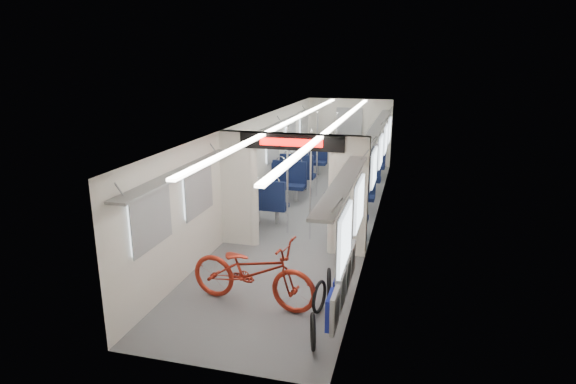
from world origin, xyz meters
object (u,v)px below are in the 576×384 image
object	(u,v)px
stanchion_near_left	(287,181)
bike_hoop_b	(319,298)
seat_bay_near_right	(352,201)
stanchion_far_left	(317,155)
seat_bay_near_left	(278,189)
flip_bench	(342,282)
bike_hoop_c	(329,285)
seat_bay_far_right	(367,167)
stanchion_far_right	(335,156)
stanchion_near_right	(310,186)
bike_hoop_a	(313,333)
seat_bay_far_left	(305,163)
bicycle	(253,271)

from	to	relation	value
stanchion_near_left	bike_hoop_b	bearing A→B (deg)	-67.15
seat_bay_near_right	stanchion_far_left	xyz separation A→B (m)	(-1.22, 2.01, 0.61)
seat_bay_near_left	flip_bench	bearing A→B (deg)	-63.76
bike_hoop_c	seat_bay_far_right	distance (m)	7.15
flip_bench	stanchion_far_right	size ratio (longest dim) A/B	0.91
stanchion_near_left	flip_bench	bearing A→B (deg)	-62.61
stanchion_near_right	bike_hoop_c	bearing A→B (deg)	-71.11
seat_bay_near_left	stanchion_far_right	bearing A→B (deg)	51.94
seat_bay_far_right	stanchion_far_left	size ratio (longest dim) A/B	0.92
stanchion_far_right	stanchion_near_left	bearing A→B (deg)	-100.53
bike_hoop_a	seat_bay_near_left	xyz separation A→B (m)	(-2.04, 5.50, 0.34)
bike_hoop_b	stanchion_far_right	bearing A→B (deg)	97.35
seat_bay_near_left	seat_bay_near_right	world-z (taller)	seat_bay_near_left
bike_hoop_b	stanchion_near_left	size ratio (longest dim) A/B	0.22
bike_hoop_a	seat_bay_near_right	distance (m)	5.04
seat_bay_near_left	seat_bay_near_right	xyz separation A→B (m)	(1.87, -0.47, -0.03)
seat_bay_far_right	stanchion_near_right	size ratio (longest dim) A/B	0.92
stanchion_far_right	seat_bay_near_left	bearing A→B (deg)	-128.06
flip_bench	bike_hoop_a	bearing A→B (deg)	-106.07
stanchion_near_right	seat_bay_far_left	bearing A→B (deg)	104.01
bike_hoop_b	stanchion_far_right	distance (m)	6.16
bicycle	seat_bay_far_left	bearing A→B (deg)	14.36
bike_hoop_a	seat_bay_far_right	xyz separation A→B (m)	(-0.17, 8.53, 0.32)
seat_bay_far_right	stanchion_far_left	world-z (taller)	stanchion_far_left
bike_hoop_a	stanchion_far_right	distance (m)	7.10
stanchion_near_right	stanchion_far_left	size ratio (longest dim) A/B	1.00
seat_bay_near_right	bicycle	bearing A→B (deg)	-103.22
seat_bay_far_right	stanchion_near_left	xyz separation A→B (m)	(-1.25, -4.46, 0.60)
bike_hoop_c	seat_bay_far_right	world-z (taller)	seat_bay_far_right
bike_hoop_b	bike_hoop_c	bearing A→B (deg)	82.04
bicycle	stanchion_near_right	size ratio (longest dim) A/B	0.90
bicycle	bike_hoop_c	distance (m)	1.23
bike_hoop_c	seat_bay_far_right	size ratio (longest dim) A/B	0.24
seat_bay_near_left	seat_bay_far_left	size ratio (longest dim) A/B	0.98
stanchion_near_left	bicycle	bearing A→B (deg)	-84.78
bike_hoop_c	seat_bay_near_left	xyz separation A→B (m)	(-2.01, 4.11, 0.34)
seat_bay_far_right	stanchion_near_right	distance (m)	4.78
seat_bay_near_right	seat_bay_far_left	xyz separation A→B (m)	(-1.87, 3.49, 0.04)
bike_hoop_c	seat_bay_far_left	xyz separation A→B (m)	(-2.01, 7.12, 0.35)
stanchion_far_right	seat_bay_far_right	bearing A→B (deg)	65.48
bike_hoop_a	stanchion_near_left	size ratio (longest dim) A/B	0.22
bike_hoop_c	bike_hoop_b	bearing A→B (deg)	-97.96
bicycle	seat_bay_far_left	xyz separation A→B (m)	(-0.91, 7.58, 0.03)
bike_hoop_a	bike_hoop_c	world-z (taller)	bike_hoop_c
seat_bay_near_left	stanchion_near_right	distance (m)	2.11
bike_hoop_c	seat_bay_near_left	distance (m)	4.58
bike_hoop_c	seat_bay_near_right	bearing A→B (deg)	92.13
bike_hoop_b	seat_bay_far_left	size ratio (longest dim) A/B	0.22
seat_bay_near_right	seat_bay_far_left	world-z (taller)	seat_bay_far_left
flip_bench	seat_bay_near_right	world-z (taller)	seat_bay_near_right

